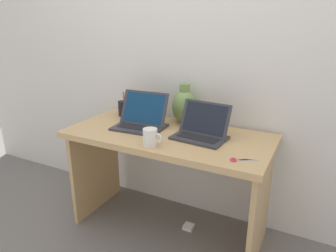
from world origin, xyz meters
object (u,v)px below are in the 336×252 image
at_px(laptop_left, 142,118).
at_px(pen_cup, 123,108).
at_px(green_vase, 184,106).
at_px(scissors, 239,160).
at_px(power_brick, 189,227).
at_px(laptop_right, 202,129).
at_px(coffee_mug, 150,137).

xyz_separation_m(laptop_left, pen_cup, (-0.26, 0.15, -0.00)).
relative_size(green_vase, scissors, 2.02).
bearing_deg(laptop_left, green_vase, 44.65).
xyz_separation_m(scissors, power_brick, (-0.38, 0.25, -0.72)).
relative_size(laptop_left, power_brick, 4.96).
distance_m(laptop_right, scissors, 0.38).
distance_m(coffee_mug, scissors, 0.52).
height_order(pen_cup, scissors, pen_cup).
bearing_deg(scissors, green_vase, 139.34).
bearing_deg(power_brick, pen_cup, 168.34).
bearing_deg(laptop_left, pen_cup, 149.64).
relative_size(green_vase, coffee_mug, 2.25).
bearing_deg(green_vase, power_brick, -54.57).
relative_size(pen_cup, power_brick, 2.66).
xyz_separation_m(green_vase, pen_cup, (-0.48, -0.06, -0.06)).
distance_m(laptop_right, pen_cup, 0.72).
bearing_deg(scissors, laptop_left, 162.90).
relative_size(pen_cup, scissors, 1.34).
relative_size(coffee_mug, scissors, 0.90).
distance_m(laptop_right, green_vase, 0.32).
distance_m(green_vase, coffee_mug, 0.48).
height_order(laptop_left, power_brick, laptop_left).
relative_size(laptop_left, green_vase, 1.23).
distance_m(coffee_mug, pen_cup, 0.64).
bearing_deg(pen_cup, laptop_left, -30.36).
xyz_separation_m(green_vase, power_brick, (0.14, -0.19, -0.84)).
distance_m(laptop_left, laptop_right, 0.44).
bearing_deg(coffee_mug, pen_cup, 139.20).
relative_size(scissors, power_brick, 1.98).
height_order(laptop_right, pen_cup, laptop_right).
xyz_separation_m(laptop_left, green_vase, (0.22, 0.22, 0.06)).
xyz_separation_m(coffee_mug, scissors, (0.52, 0.04, -0.05)).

